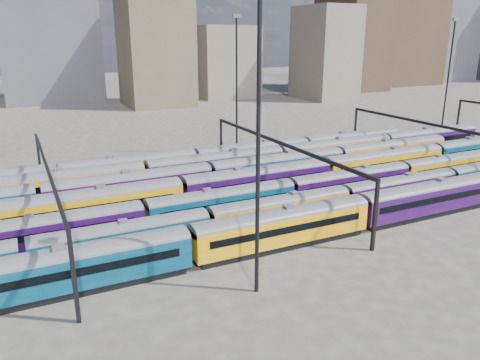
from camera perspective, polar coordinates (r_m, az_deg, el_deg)
name	(u,v)px	position (r m, az deg, el deg)	size (l,w,h in m)	color
ground	(213,206)	(63.12, -3.31, -3.18)	(500.00, 500.00, 0.00)	#48413D
rake_0	(361,208)	(56.29, 14.52, -3.33)	(126.39, 3.08, 5.19)	black
rake_1	(344,196)	(60.92, 12.58, -1.94)	(111.63, 2.73, 4.57)	black
rake_2	(144,213)	(54.69, -11.62, -3.96)	(117.26, 2.86, 4.81)	black
rake_3	(181,190)	(60.71, -7.17, -1.21)	(134.69, 3.28, 5.54)	black
rake_4	(131,185)	(63.97, -13.19, -0.57)	(112.93, 3.31, 5.58)	black
rake_5	(62,183)	(67.62, -20.88, -0.30)	(158.17, 3.30, 5.58)	black
rake_6	(56,175)	(72.45, -21.53, 0.60)	(127.65, 3.11, 5.25)	black
gantry_1	(48,176)	(56.84, -22.36, 0.41)	(0.35, 40.35, 8.03)	black
gantry_2	(278,149)	(65.45, 4.71, 3.74)	(0.35, 40.35, 8.03)	black
gantry_3	(434,131)	(84.48, 22.63, 5.52)	(0.35, 40.35, 8.03)	black
mast_2	(258,138)	(37.98, 2.24, 5.10)	(1.40, 0.50, 25.60)	black
mast_3	(237,81)	(87.59, -0.42, 11.95)	(1.40, 0.50, 25.60)	black
mast_5	(449,74)	(115.38, 24.09, 11.76)	(1.40, 0.50, 25.60)	black
skyline	(348,39)	(204.83, 13.06, 16.42)	(399.22, 60.48, 50.03)	#665B4C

